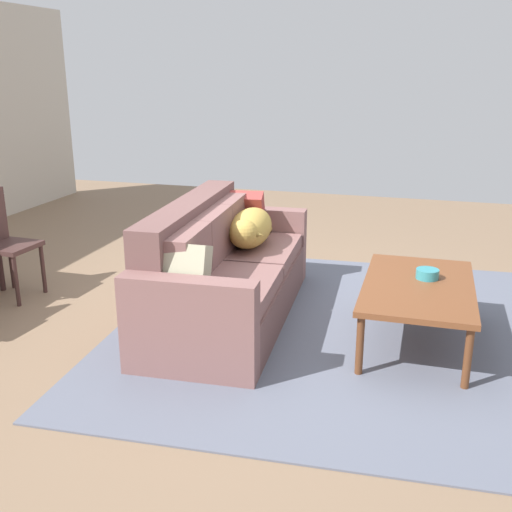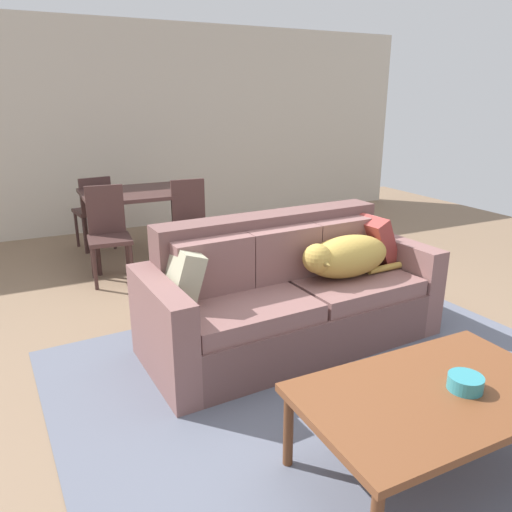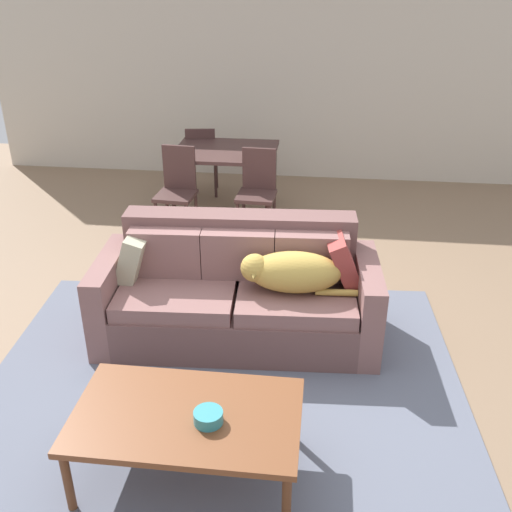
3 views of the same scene
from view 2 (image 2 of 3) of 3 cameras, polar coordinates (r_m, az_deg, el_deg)
name	(u,v)px [view 2 (image 2 of 3)]	position (r m, az deg, el deg)	size (l,w,h in m)	color
ground_plane	(299,341)	(3.77, 5.07, -9.79)	(10.00, 10.00, 0.00)	#83684F
back_partition	(152,128)	(7.07, -12.02, 14.37)	(8.00, 0.12, 2.70)	beige
area_rug	(363,403)	(3.13, 12.33, -16.38)	(3.37, 3.27, 0.01)	slate
couch	(289,296)	(3.62, 3.80, -4.66)	(2.20, 1.01, 0.93)	brown
dog_on_left_cushion	(345,257)	(3.66, 10.27, -0.09)	(0.87, 0.38, 0.31)	#BC9945
throw_pillow_by_left_arm	(180,276)	(3.22, -8.77, -2.37)	(0.15, 0.37, 0.37)	#B1AE8E
throw_pillow_by_right_arm	(371,240)	(4.03, 13.20, 1.79)	(0.13, 0.41, 0.41)	#943733
coffee_table	(433,398)	(2.52, 19.88, -15.30)	(1.27, 0.75, 0.46)	brown
bowl_on_coffee_table	(465,383)	(2.54, 23.15, -13.39)	(0.16, 0.16, 0.07)	teal
dining_table	(137,198)	(5.63, -13.67, 6.60)	(1.16, 0.95, 0.76)	#442B29
dining_chair_near_left	(108,230)	(5.02, -16.81, 2.91)	(0.43, 0.43, 0.93)	#442B29
dining_chair_near_right	(192,219)	(5.25, -7.50, 4.23)	(0.42, 0.42, 0.93)	#442B29
dining_chair_far_left	(94,208)	(6.11, -18.26, 5.27)	(0.45, 0.45, 0.88)	#442B29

